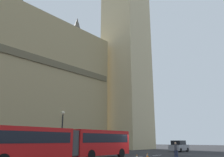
# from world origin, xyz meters

# --- Properties ---
(ground_plane) EXTENTS (160.00, 160.00, 0.00)m
(ground_plane) POSITION_xyz_m (0.00, 0.00, 0.00)
(ground_plane) COLOR #262628
(articulated_bus) EXTENTS (16.20, 2.54, 2.90)m
(articulated_bus) POSITION_xyz_m (-8.14, 1.99, 1.75)
(articulated_bus) COLOR red
(articulated_bus) RESTS_ON ground_plane
(sedan_lead) EXTENTS (4.40, 1.86, 1.85)m
(sedan_lead) POSITION_xyz_m (16.15, 1.94, 0.91)
(sedan_lead) COLOR gray
(sedan_lead) RESTS_ON ground_plane
(traffic_cone_west) EXTENTS (0.36, 0.36, 0.58)m
(traffic_cone_west) POSITION_xyz_m (-2.87, -2.23, 0.28)
(traffic_cone_west) COLOR black
(traffic_cone_west) RESTS_ON ground_plane
(traffic_cone_middle) EXTENTS (0.36, 0.36, 0.58)m
(traffic_cone_middle) POSITION_xyz_m (0.04, -1.62, 0.28)
(traffic_cone_middle) COLOR black
(traffic_cone_middle) RESTS_ON ground_plane
(street_lamp) EXTENTS (0.44, 0.44, 5.27)m
(street_lamp) POSITION_xyz_m (-5.35, 6.50, 3.06)
(street_lamp) COLOR black
(street_lamp) RESTS_ON ground_plane
(pedestrian_near_cones) EXTENTS (0.46, 0.37, 1.69)m
(pedestrian_near_cones) POSITION_xyz_m (1.10, -4.49, 0.91)
(pedestrian_near_cones) COLOR #262D4C
(pedestrian_near_cones) RESTS_ON ground_plane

